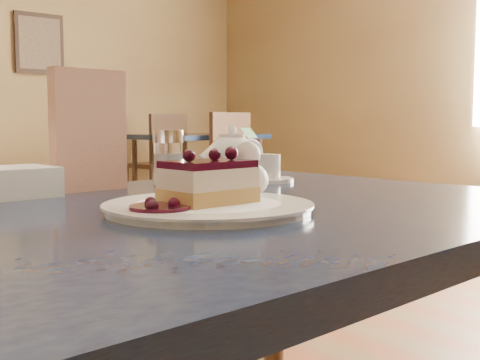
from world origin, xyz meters
TOP-DOWN VIEW (x-y plane):
  - main_table at (0.18, 0.19)m, footprint 1.25×0.88m
  - dessert_plate at (0.18, 0.14)m, footprint 0.29×0.29m
  - cheesecake_slice at (0.18, 0.14)m, footprint 0.13×0.09m
  - whipped_cream at (0.26, 0.16)m, footprint 0.06×0.06m
  - berry_sauce at (0.10, 0.13)m, footprint 0.08×0.08m
  - tea_set at (0.53, 0.51)m, footprint 0.16×0.24m
  - menu_card at (0.17, 0.49)m, footprint 0.14×0.04m
  - sugar_shaker at (0.33, 0.47)m, footprint 0.06×0.06m
  - napkin_stack at (0.03, 0.49)m, footprint 0.13×0.13m
  - bg_table_far_right at (2.73, 3.79)m, footprint 1.14×1.89m

SIDE VIEW (x-z plane):
  - bg_table_far_right at x=2.73m, z-range -0.56..0.70m
  - main_table at x=0.18m, z-range 0.30..1.05m
  - dessert_plate at x=0.18m, z-range 0.75..0.76m
  - berry_sauce at x=0.10m, z-range 0.76..0.77m
  - napkin_stack at x=0.03m, z-range 0.75..0.80m
  - whipped_cream at x=0.26m, z-range 0.76..0.82m
  - cheesecake_slice at x=0.18m, z-range 0.76..0.82m
  - tea_set at x=0.53m, z-range 0.74..0.85m
  - sugar_shaker at x=0.33m, z-range 0.75..0.86m
  - menu_card at x=0.17m, z-range 0.75..0.97m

